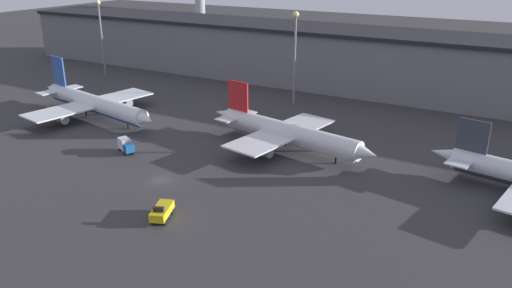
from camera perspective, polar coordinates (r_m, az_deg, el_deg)
name	(u,v)px	position (r m, az deg, el deg)	size (l,w,h in m)	color
ground	(161,180)	(101.21, -10.77, -4.06)	(600.00, 600.00, 0.00)	#383538
terminal_building	(329,57)	(171.15, 8.33, 9.83)	(255.04, 26.66, 19.33)	slate
airplane_0	(94,104)	(142.97, -18.03, 4.40)	(49.55, 36.91, 14.69)	white
airplane_1	(287,133)	(113.79, 3.54, 1.27)	(45.13, 31.86, 13.55)	silver
service_vehicle_1	(126,145)	(116.04, -14.68, -0.12)	(5.39, 3.93, 3.18)	#195199
service_vehicle_2	(162,211)	(86.50, -10.72, -7.57)	(4.52, 6.47, 2.94)	gold
lamp_post_0	(101,29)	(191.40, -17.33, 12.48)	(1.80, 1.80, 26.84)	slate
lamp_post_1	(295,47)	(146.05, 4.47, 11.00)	(1.80, 1.80, 27.02)	slate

